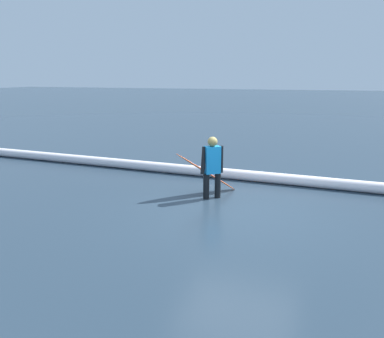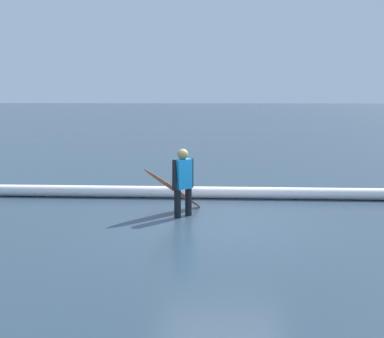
# 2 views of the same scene
# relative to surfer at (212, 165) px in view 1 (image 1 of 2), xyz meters

# --- Properties ---
(ground_plane) EXTENTS (149.84, 149.84, 0.00)m
(ground_plane) POSITION_rel_surfer_xyz_m (-0.80, 0.65, -0.79)
(ground_plane) COLOR #243543
(surfer) EXTENTS (0.43, 0.42, 1.42)m
(surfer) POSITION_rel_surfer_xyz_m (0.00, 0.00, 0.00)
(surfer) COLOR black
(surfer) RESTS_ON ground_plane
(surfboard) EXTENTS (1.33, 1.33, 1.08)m
(surfboard) POSITION_rel_surfer_xyz_m (0.22, -0.27, -0.26)
(surfboard) COLOR #E55926
(surfboard) RESTS_ON ground_plane
(wave_crest_foreground) EXTENTS (17.71, 0.65, 0.28)m
(wave_crest_foreground) POSITION_rel_surfer_xyz_m (0.97, -1.77, -0.65)
(wave_crest_foreground) COLOR white
(wave_crest_foreground) RESTS_ON ground_plane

